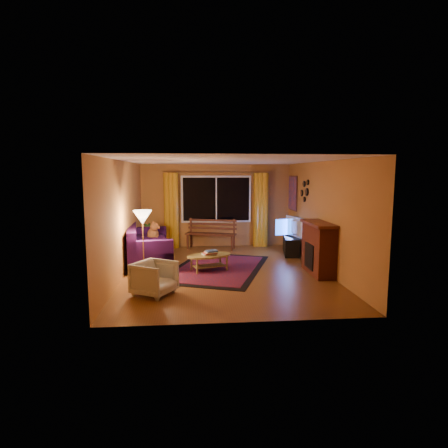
{
  "coord_description": "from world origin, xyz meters",
  "views": [
    {
      "loc": [
        -0.77,
        -8.33,
        2.23
      ],
      "look_at": [
        0.0,
        0.3,
        1.05
      ],
      "focal_mm": 30.0,
      "sensor_mm": 36.0,
      "label": 1
    }
  ],
  "objects": [
    {
      "name": "wall_left",
      "position": [
        -2.26,
        0.0,
        1.25
      ],
      "size": [
        0.02,
        6.0,
        2.5
      ],
      "primitive_type": "cube",
      "color": "#B87B3A",
      "rests_on": "ground"
    },
    {
      "name": "painting",
      "position": [
        2.22,
        2.45,
        1.65
      ],
      "size": [
        0.04,
        0.76,
        0.96
      ],
      "primitive_type": "cube",
      "color": "#CF452F",
      "rests_on": "wall_right"
    },
    {
      "name": "potted_plant",
      "position": [
        -2.0,
        2.48,
        0.4
      ],
      "size": [
        0.5,
        0.5,
        0.79
      ],
      "primitive_type": "imported",
      "rotation": [
        0.0,
        0.0,
        -0.12
      ],
      "color": "#235B1E",
      "rests_on": "ground"
    },
    {
      "name": "bench",
      "position": [
        -0.19,
        2.57,
        0.22
      ],
      "size": [
        1.55,
        0.86,
        0.45
      ],
      "primitive_type": "cube",
      "rotation": [
        0.0,
        0.0,
        -0.31
      ],
      "color": "#481F12",
      "rests_on": "ground"
    },
    {
      "name": "tv_console",
      "position": [
        2.0,
        1.69,
        0.24
      ],
      "size": [
        0.6,
        1.22,
        0.49
      ],
      "primitive_type": "cube",
      "rotation": [
        0.0,
        0.0,
        -0.19
      ],
      "color": "black",
      "rests_on": "ground"
    },
    {
      "name": "curtain_right",
      "position": [
        1.35,
        2.88,
        1.12
      ],
      "size": [
        0.36,
        0.36,
        2.24
      ],
      "primitive_type": "cylinder",
      "color": "gold",
      "rests_on": "ground"
    },
    {
      "name": "wall_right",
      "position": [
        2.26,
        0.0,
        1.25
      ],
      "size": [
        0.02,
        6.0,
        2.5
      ],
      "primitive_type": "cube",
      "color": "#B87B3A",
      "rests_on": "ground"
    },
    {
      "name": "wall_back",
      "position": [
        0.0,
        3.01,
        1.25
      ],
      "size": [
        4.5,
        0.02,
        2.5
      ],
      "primitive_type": "cube",
      "color": "#B87B3A",
      "rests_on": "ground"
    },
    {
      "name": "window",
      "position": [
        0.0,
        2.94,
        1.45
      ],
      "size": [
        2.0,
        0.02,
        1.3
      ],
      "primitive_type": "cube",
      "color": "black",
      "rests_on": "wall_back"
    },
    {
      "name": "floor_lamp",
      "position": [
        -1.8,
        -0.27,
        0.72
      ],
      "size": [
        0.31,
        0.31,
        1.44
      ],
      "primitive_type": "cylinder",
      "rotation": [
        0.0,
        0.0,
        -0.38
      ],
      "color": "#BF8C3F",
      "rests_on": "ground"
    },
    {
      "name": "floor",
      "position": [
        0.0,
        0.0,
        -0.01
      ],
      "size": [
        4.5,
        6.0,
        0.02
      ],
      "primitive_type": "cube",
      "color": "brown",
      "rests_on": "ground"
    },
    {
      "name": "curtain_rod",
      "position": [
        0.0,
        2.9,
        2.25
      ],
      "size": [
        3.2,
        0.03,
        0.03
      ],
      "primitive_type": "cylinder",
      "rotation": [
        0.0,
        1.57,
        0.0
      ],
      "color": "#BF8C3F",
      "rests_on": "wall_back"
    },
    {
      "name": "television",
      "position": [
        2.0,
        1.69,
        0.76
      ],
      "size": [
        0.35,
        0.96,
        0.55
      ],
      "primitive_type": "imported",
      "rotation": [
        0.0,
        0.0,
        1.81
      ],
      "color": "black",
      "rests_on": "tv_console"
    },
    {
      "name": "fireplace",
      "position": [
        2.05,
        -0.4,
        0.55
      ],
      "size": [
        0.4,
        1.2,
        1.1
      ],
      "primitive_type": "cube",
      "color": "maroon",
      "rests_on": "ground"
    },
    {
      "name": "coffee_table",
      "position": [
        -0.37,
        0.04,
        0.19
      ],
      "size": [
        1.34,
        1.34,
        0.38
      ],
      "primitive_type": "cylinder",
      "rotation": [
        0.0,
        0.0,
        0.34
      ],
      "color": "olive",
      "rests_on": "ground"
    },
    {
      "name": "rug",
      "position": [
        -0.16,
        0.23,
        0.01
      ],
      "size": [
        2.9,
        3.58,
        0.02
      ],
      "primitive_type": "cube",
      "rotation": [
        0.0,
        0.0,
        -0.35
      ],
      "color": "maroon",
      "rests_on": "ground"
    },
    {
      "name": "ceiling",
      "position": [
        0.0,
        0.0,
        2.51
      ],
      "size": [
        4.5,
        6.0,
        0.02
      ],
      "primitive_type": "cube",
      "color": "white",
      "rests_on": "ground"
    },
    {
      "name": "mirror_cluster",
      "position": [
        2.21,
        1.3,
        1.8
      ],
      "size": [
        0.06,
        0.6,
        0.56
      ],
      "primitive_type": null,
      "color": "black",
      "rests_on": "wall_right"
    },
    {
      "name": "curtain_left",
      "position": [
        -1.35,
        2.88,
        1.12
      ],
      "size": [
        0.36,
        0.36,
        2.24
      ],
      "primitive_type": "cylinder",
      "color": "gold",
      "rests_on": "ground"
    },
    {
      "name": "dog",
      "position": [
        -1.77,
        1.48,
        0.69
      ],
      "size": [
        0.41,
        0.48,
        0.45
      ],
      "primitive_type": null,
      "rotation": [
        0.0,
        0.0,
        0.32
      ],
      "color": "#945628",
      "rests_on": "sofa"
    },
    {
      "name": "armchair",
      "position": [
        -1.45,
        -1.57,
        0.34
      ],
      "size": [
        0.88,
        0.89,
        0.68
      ],
      "primitive_type": "imported",
      "rotation": [
        0.0,
        0.0,
        1.03
      ],
      "color": "beige",
      "rests_on": "ground"
    },
    {
      "name": "sofa",
      "position": [
        -1.82,
        0.95,
        0.47
      ],
      "size": [
        1.32,
        2.46,
        0.95
      ],
      "primitive_type": "cube",
      "rotation": [
        0.0,
        0.0,
        0.14
      ],
      "color": "#220932",
      "rests_on": "ground"
    }
  ]
}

